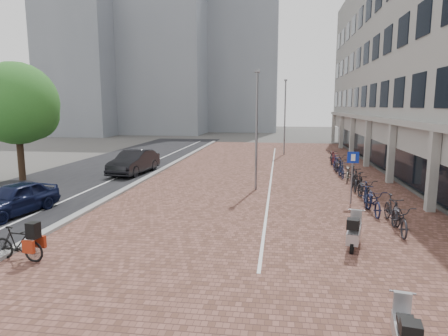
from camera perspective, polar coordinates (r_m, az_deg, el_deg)
ground at (r=13.40m, az=-3.72°, el=-9.57°), size 140.00×140.00×0.00m
plaza_brick at (r=24.80m, az=6.57°, el=-0.86°), size 14.50×42.00×0.04m
street_asphalt at (r=27.39m, az=-17.09°, el=-0.27°), size 8.00×50.00×0.03m
curb at (r=25.96m, az=-9.29°, el=-0.34°), size 0.35×42.00×0.14m
lane_line at (r=26.60m, az=-13.19°, el=-0.34°), size 0.12×44.00×0.00m
parking_line at (r=24.79m, az=7.03°, el=-0.82°), size 0.10×30.00×0.00m
office_building at (r=30.51m, az=29.08°, el=15.85°), size 8.40×40.00×15.00m
bg_towers at (r=64.39m, az=-7.54°, el=17.71°), size 33.00×23.00×32.00m
car_navy at (r=17.52m, az=-28.54°, el=-4.01°), size 2.20×4.02×1.30m
car_dark at (r=25.29m, az=-13.11°, el=0.87°), size 2.05×4.73×1.51m
hero_bike at (r=12.39m, az=-28.07°, el=-9.75°), size 1.68×0.66×1.16m
scooter_front at (r=12.54m, az=18.62°, el=-8.75°), size 0.88×1.66×1.09m
scooter_back at (r=7.80m, az=25.05°, el=-20.95°), size 0.69×1.49×0.99m
parking_sign at (r=17.69m, az=18.38°, el=-0.23°), size 0.49×0.09×2.34m
lamp_near at (r=19.62m, az=4.81°, el=5.31°), size 0.12×0.12×5.98m
lamp_far at (r=34.45m, az=8.94°, el=7.28°), size 0.12×0.12×6.47m
street_tree at (r=25.13m, az=-27.86°, el=8.09°), size 4.64×4.64×6.75m
bike_row at (r=22.14m, az=18.22°, el=-1.13°), size 1.24×18.11×1.05m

